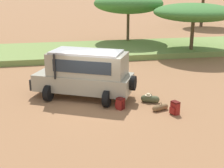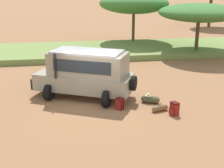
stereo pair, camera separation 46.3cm
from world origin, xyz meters
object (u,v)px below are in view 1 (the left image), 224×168
backpack_beside_front_wheel (175,108)px  acacia_tree_centre_back (194,12)px  acacia_tree_left_mid (128,3)px  duffel_bag_soft_canvas (160,107)px  safari_vehicle (85,73)px  backpack_cluster_center (120,104)px  duffel_bag_low_black_case (150,99)px

backpack_beside_front_wheel → acacia_tree_centre_back: bearing=62.0°
acacia_tree_left_mid → acacia_tree_centre_back: acacia_tree_left_mid is taller
duffel_bag_soft_canvas → acacia_tree_left_mid: (2.54, 16.20, 3.76)m
safari_vehicle → duffel_bag_soft_canvas: 4.17m
backpack_beside_front_wheel → backpack_cluster_center: bearing=155.1°
backpack_beside_front_wheel → acacia_tree_left_mid: (2.05, 16.73, 3.61)m
backpack_beside_front_wheel → acacia_tree_centre_back: acacia_tree_centre_back is taller
duffel_bag_soft_canvas → backpack_beside_front_wheel: bearing=-47.5°
acacia_tree_left_mid → backpack_beside_front_wheel: bearing=-97.0°
backpack_beside_front_wheel → acacia_tree_left_mid: bearing=83.0°
safari_vehicle → backpack_cluster_center: 2.59m
safari_vehicle → acacia_tree_centre_back: acacia_tree_centre_back is taller
acacia_tree_left_mid → backpack_cluster_center: bearing=-105.4°
backpack_cluster_center → duffel_bag_soft_canvas: size_ratio=0.67×
safari_vehicle → duffel_bag_low_black_case: size_ratio=6.18×
backpack_cluster_center → acacia_tree_centre_back: acacia_tree_centre_back is taller
duffel_bag_low_black_case → acacia_tree_left_mid: acacia_tree_left_mid is taller
backpack_beside_front_wheel → duffel_bag_soft_canvas: (-0.49, 0.53, -0.15)m
backpack_beside_front_wheel → duffel_bag_soft_canvas: backpack_beside_front_wheel is taller
safari_vehicle → acacia_tree_centre_back: (9.79, 8.53, 2.15)m
safari_vehicle → backpack_beside_front_wheel: bearing=-39.3°
backpack_beside_front_wheel → duffel_bag_low_black_case: backpack_beside_front_wheel is taller
safari_vehicle → acacia_tree_centre_back: bearing=41.1°
duffel_bag_low_black_case → backpack_cluster_center: bearing=-161.1°
backpack_beside_front_wheel → duffel_bag_low_black_case: (-0.63, 1.62, -0.11)m
duffel_bag_low_black_case → duffel_bag_soft_canvas: duffel_bag_low_black_case is taller
duffel_bag_soft_canvas → acacia_tree_centre_back: bearing=58.9°
duffel_bag_soft_canvas → safari_vehicle: bearing=142.1°
safari_vehicle → duffel_bag_soft_canvas: safari_vehicle is taller
safari_vehicle → backpack_cluster_center: (1.38, -1.94, -1.03)m
duffel_bag_soft_canvas → acacia_tree_left_mid: acacia_tree_left_mid is taller
safari_vehicle → backpack_cluster_center: bearing=-54.5°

